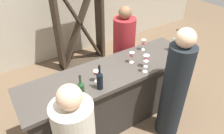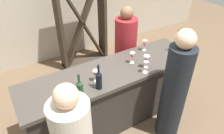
# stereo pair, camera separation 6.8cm
# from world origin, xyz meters

# --- Properties ---
(ground_plane) EXTENTS (12.00, 12.00, 0.00)m
(ground_plane) POSITION_xyz_m (0.00, 0.00, 0.00)
(ground_plane) COLOR brown
(bar_counter) EXTENTS (2.42, 0.67, 0.90)m
(bar_counter) POSITION_xyz_m (0.00, 0.00, 0.46)
(bar_counter) COLOR #2A2723
(bar_counter) RESTS_ON ground
(wine_rack) EXTENTS (0.95, 0.28, 1.80)m
(wine_rack) POSITION_xyz_m (0.32, 1.65, 0.90)
(wine_rack) COLOR #33281E
(wine_rack) RESTS_ON ground
(wine_bottle_leftmost_olive_green) EXTENTS (0.07, 0.07, 0.29)m
(wine_bottle_leftmost_olive_green) POSITION_xyz_m (-0.55, -0.24, 1.01)
(wine_bottle_leftmost_olive_green) COLOR #193D1E
(wine_bottle_leftmost_olive_green) RESTS_ON bar_counter
(wine_bottle_second_left_near_black) EXTENTS (0.07, 0.07, 0.32)m
(wine_bottle_second_left_near_black) POSITION_xyz_m (-0.31, -0.22, 1.03)
(wine_bottle_second_left_near_black) COLOR black
(wine_bottle_second_left_near_black) RESTS_ON bar_counter
(wine_bottle_center_clear_pale) EXTENTS (0.07, 0.07, 0.34)m
(wine_bottle_center_clear_pale) POSITION_xyz_m (1.04, -0.07, 1.03)
(wine_bottle_center_clear_pale) COLOR #B7C6B2
(wine_bottle_center_clear_pale) RESTS_ON bar_counter
(wine_glass_near_left) EXTENTS (0.06, 0.06, 0.16)m
(wine_glass_near_left) POSITION_xyz_m (0.34, -0.25, 1.02)
(wine_glass_near_left) COLOR white
(wine_glass_near_left) RESTS_ON bar_counter
(wine_glass_near_center) EXTENTS (0.07, 0.07, 0.16)m
(wine_glass_near_center) POSITION_xyz_m (-0.67, -0.24, 1.02)
(wine_glass_near_center) COLOR white
(wine_glass_near_center) RESTS_ON bar_counter
(wine_glass_near_right) EXTENTS (0.08, 0.08, 0.17)m
(wine_glass_near_right) POSITION_xyz_m (0.42, -0.17, 1.03)
(wine_glass_near_right) COLOR white
(wine_glass_near_right) RESTS_ON bar_counter
(wine_glass_far_left) EXTENTS (0.07, 0.07, 0.15)m
(wine_glass_far_left) POSITION_xyz_m (-0.27, -0.09, 1.01)
(wine_glass_far_left) COLOR white
(wine_glass_far_left) RESTS_ON bar_counter
(wine_glass_far_center) EXTENTS (0.07, 0.07, 0.15)m
(wine_glass_far_center) POSITION_xyz_m (0.32, 0.01, 1.01)
(wine_glass_far_center) COLOR white
(wine_glass_far_center) RESTS_ON bar_counter
(wine_glass_far_right) EXTENTS (0.07, 0.07, 0.17)m
(wine_glass_far_right) POSITION_xyz_m (0.67, 0.19, 1.02)
(wine_glass_far_right) COLOR white
(wine_glass_far_right) RESTS_ON bar_counter
(person_center_guest) EXTENTS (0.39, 0.39, 1.58)m
(person_center_guest) POSITION_xyz_m (0.55, -0.59, 0.74)
(person_center_guest) COLOR black
(person_center_guest) RESTS_ON ground
(person_right_guest) EXTENTS (0.44, 0.44, 1.46)m
(person_right_guest) POSITION_xyz_m (0.62, 0.60, 0.67)
(person_right_guest) COLOR maroon
(person_right_guest) RESTS_ON ground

